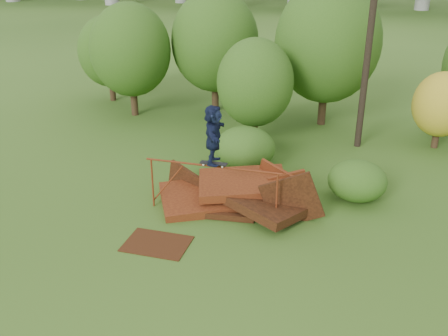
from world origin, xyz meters
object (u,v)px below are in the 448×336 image
(scrap_pile, at_px, (236,194))
(utility_pole, at_px, (370,37))
(flat_plate, at_px, (157,244))
(skater, at_px, (213,135))

(scrap_pile, bearing_deg, utility_pole, 61.65)
(flat_plate, bearing_deg, skater, 64.22)
(scrap_pile, xyz_separation_m, utility_pole, (3.66, 6.79, 4.33))
(utility_pole, bearing_deg, skater, -118.57)
(flat_plate, xyz_separation_m, utility_pole, (5.24, 9.87, 4.69))
(skater, height_order, utility_pole, utility_pole)
(scrap_pile, distance_m, skater, 2.59)
(scrap_pile, relative_size, skater, 3.16)
(skater, relative_size, flat_plate, 1.00)
(scrap_pile, height_order, skater, skater)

